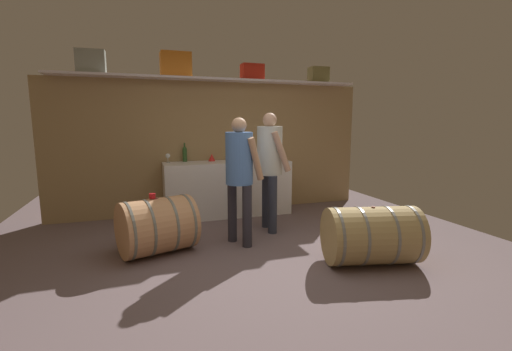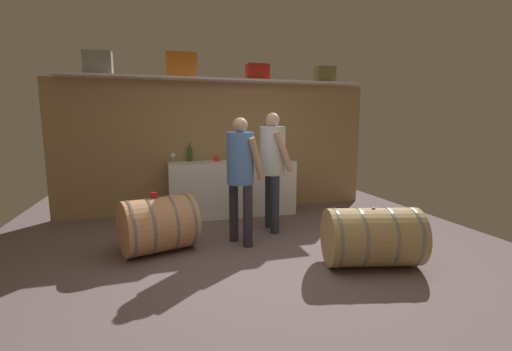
% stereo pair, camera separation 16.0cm
% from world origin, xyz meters
% --- Properties ---
extents(ground_plane, '(6.31, 8.31, 0.02)m').
position_xyz_m(ground_plane, '(0.00, 0.64, -0.01)').
color(ground_plane, '#6F5C5E').
extents(back_wall_panel, '(5.11, 0.10, 2.10)m').
position_xyz_m(back_wall_panel, '(0.00, 2.56, 1.05)').
color(back_wall_panel, '#A08154').
rests_on(back_wall_panel, ground).
extents(high_shelf_board, '(4.70, 0.40, 0.03)m').
position_xyz_m(high_shelf_board, '(0.00, 2.41, 2.11)').
color(high_shelf_board, silver).
rests_on(high_shelf_board, back_wall_panel).
extents(toolcase_grey, '(0.38, 0.19, 0.33)m').
position_xyz_m(toolcase_grey, '(-1.75, 2.41, 2.29)').
color(toolcase_grey, gray).
rests_on(toolcase_grey, high_shelf_board).
extents(toolcase_orange, '(0.45, 0.30, 0.36)m').
position_xyz_m(toolcase_orange, '(-0.60, 2.41, 2.31)').
color(toolcase_orange, orange).
rests_on(toolcase_orange, high_shelf_board).
extents(toolcase_red, '(0.36, 0.21, 0.25)m').
position_xyz_m(toolcase_red, '(0.60, 2.41, 2.26)').
color(toolcase_red, red).
rests_on(toolcase_red, high_shelf_board).
extents(toolcase_olive, '(0.32, 0.24, 0.26)m').
position_xyz_m(toolcase_olive, '(1.79, 2.41, 2.26)').
color(toolcase_olive, olive).
rests_on(toolcase_olive, high_shelf_board).
extents(work_cabinet, '(1.96, 0.56, 0.85)m').
position_xyz_m(work_cabinet, '(0.13, 2.22, 0.43)').
color(work_cabinet, white).
rests_on(work_cabinet, ground).
extents(wine_bottle_green, '(0.07, 0.07, 0.29)m').
position_xyz_m(wine_bottle_green, '(-0.50, 2.42, 0.98)').
color(wine_bottle_green, '#2F5628').
rests_on(wine_bottle_green, work_cabinet).
extents(wine_bottle_clear, '(0.07, 0.07, 0.30)m').
position_xyz_m(wine_bottle_clear, '(0.19, 2.03, 0.98)').
color(wine_bottle_clear, '#ACC5C1').
rests_on(wine_bottle_clear, work_cabinet).
extents(wine_glass, '(0.07, 0.07, 0.14)m').
position_xyz_m(wine_glass, '(-0.76, 2.36, 0.95)').
color(wine_glass, white).
rests_on(wine_glass, work_cabinet).
extents(red_funnel, '(0.11, 0.11, 0.11)m').
position_xyz_m(red_funnel, '(-0.09, 2.37, 0.91)').
color(red_funnel, red).
rests_on(red_funnel, work_cabinet).
extents(wine_barrel_near, '(0.93, 0.82, 0.64)m').
position_xyz_m(wine_barrel_near, '(-1.01, 0.87, 0.32)').
color(wine_barrel_near, tan).
rests_on(wine_barrel_near, ground).
extents(wine_barrel_far, '(1.04, 0.79, 0.61)m').
position_xyz_m(wine_barrel_far, '(1.09, -0.13, 0.30)').
color(wine_barrel_far, tan).
rests_on(wine_barrel_far, ground).
extents(tasting_cup, '(0.07, 0.07, 0.06)m').
position_xyz_m(tasting_cup, '(-1.05, 0.87, 0.66)').
color(tasting_cup, red).
rests_on(tasting_cup, wine_barrel_near).
extents(winemaker_pouring, '(0.40, 0.48, 1.59)m').
position_xyz_m(winemaker_pouring, '(0.48, 1.26, 0.97)').
color(winemaker_pouring, '#2C303F').
rests_on(winemaker_pouring, ground).
extents(visitor_tasting, '(0.45, 0.49, 1.52)m').
position_xyz_m(visitor_tasting, '(-0.05, 0.87, 0.93)').
color(visitor_tasting, '#2F2D37').
rests_on(visitor_tasting, ground).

